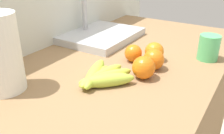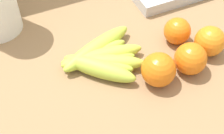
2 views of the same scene
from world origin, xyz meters
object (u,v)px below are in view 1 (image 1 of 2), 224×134
sink_basin (102,35)px  mug (209,47)px  orange_back_left (154,59)px  orange_center (154,52)px  orange_front (144,68)px  orange_back_right (133,53)px  banana_bunch (102,77)px

sink_basin → mug: size_ratio=3.76×
orange_back_left → orange_center: orange_back_left is taller
orange_back_left → orange_front: (-0.08, 0.00, 0.00)m
orange_back_left → orange_center: size_ratio=1.02×
orange_front → orange_center: bearing=10.7°
orange_back_left → mug: 0.25m
orange_center → mug: 0.22m
orange_back_right → orange_front: (-0.11, -0.10, 0.01)m
mug → sink_basin: bearing=91.6°
mug → orange_center: bearing=125.1°
orange_center → orange_front: (-0.16, -0.03, 0.00)m
orange_center → sink_basin: size_ratio=0.20×
banana_bunch → orange_front: bearing=-44.6°
orange_back_right → sink_basin: bearing=58.2°
orange_front → mug: bearing=-27.3°
orange_back_right → sink_basin: size_ratio=0.18×
mug → banana_bunch: bearing=147.4°
mug → orange_back_left: bearing=143.7°
orange_back_left → mug: mug is taller
banana_bunch → orange_back_left: size_ratio=2.77×
orange_front → banana_bunch: bearing=135.4°
orange_front → sink_basin: sink_basin is taller
orange_center → orange_back_right: bearing=127.5°
orange_back_left → orange_front: size_ratio=0.96×
orange_back_right → sink_basin: sink_basin is taller
banana_bunch → mug: size_ratio=2.11×
orange_back_left → mug: (0.20, -0.15, 0.01)m
orange_center → orange_front: orange_front is taller
orange_back_right → orange_center: size_ratio=0.91×
banana_bunch → mug: bearing=-32.6°
orange_back_left → sink_basin: sink_basin is taller
orange_back_right → sink_basin: 0.31m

